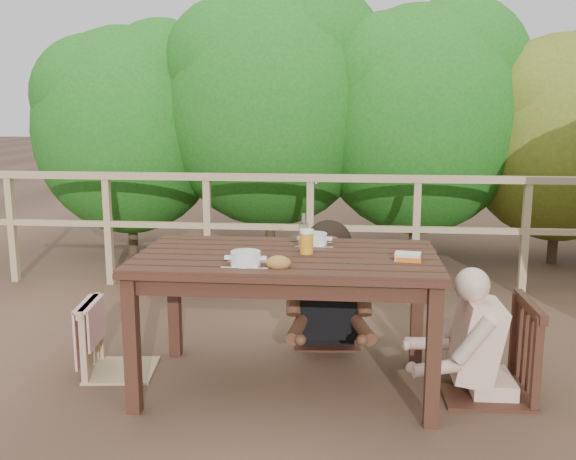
# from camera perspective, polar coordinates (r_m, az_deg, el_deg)

# --- Properties ---
(ground) EXTENTS (60.00, 60.00, 0.00)m
(ground) POSITION_cam_1_polar(r_m,az_deg,el_deg) (3.79, -0.08, -13.62)
(ground) COLOR brown
(ground) RESTS_ON ground
(table) EXTENTS (1.65, 0.93, 0.76)m
(table) POSITION_cam_1_polar(r_m,az_deg,el_deg) (3.65, -0.08, -8.18)
(table) COLOR #331A12
(table) RESTS_ON ground
(chair_left) EXTENTS (0.46, 0.46, 0.82)m
(chair_left) POSITION_cam_1_polar(r_m,az_deg,el_deg) (3.97, -14.75, -6.53)
(chair_left) COLOR tan
(chair_left) RESTS_ON ground
(chair_far) EXTENTS (0.47, 0.47, 0.87)m
(chair_far) POSITION_cam_1_polar(r_m,az_deg,el_deg) (4.33, 3.45, -4.39)
(chair_far) COLOR #331A12
(chair_far) RESTS_ON ground
(chair_right) EXTENTS (0.51, 0.51, 1.01)m
(chair_right) POSITION_cam_1_polar(r_m,az_deg,el_deg) (3.70, 17.39, -6.43)
(chair_right) COLOR #331A12
(chair_right) RESTS_ON ground
(woman) EXTENTS (0.58, 0.69, 1.31)m
(woman) POSITION_cam_1_polar(r_m,az_deg,el_deg) (4.29, 3.50, -1.50)
(woman) COLOR black
(woman) RESTS_ON ground
(diner_right) EXTENTS (0.59, 0.49, 1.18)m
(diner_right) POSITION_cam_1_polar(r_m,az_deg,el_deg) (3.68, 17.93, -5.17)
(diner_right) COLOR beige
(diner_right) RESTS_ON ground
(railing) EXTENTS (5.60, 0.10, 1.01)m
(railing) POSITION_cam_1_polar(r_m,az_deg,el_deg) (5.55, 1.97, -0.24)
(railing) COLOR tan
(railing) RESTS_ON ground
(hedge_row) EXTENTS (6.60, 1.60, 3.80)m
(hedge_row) POSITION_cam_1_polar(r_m,az_deg,el_deg) (6.65, 6.29, 13.62)
(hedge_row) COLOR #1A5415
(hedge_row) RESTS_ON ground
(soup_near) EXTENTS (0.26, 0.26, 0.09)m
(soup_near) POSITION_cam_1_polar(r_m,az_deg,el_deg) (3.30, -3.77, -2.63)
(soup_near) COLOR white
(soup_near) RESTS_ON table
(soup_far) EXTENTS (0.25, 0.25, 0.08)m
(soup_far) POSITION_cam_1_polar(r_m,az_deg,el_deg) (3.78, 2.37, -0.89)
(soup_far) COLOR silver
(soup_far) RESTS_ON table
(bread_roll) EXTENTS (0.13, 0.10, 0.07)m
(bread_roll) POSITION_cam_1_polar(r_m,az_deg,el_deg) (3.25, -0.84, -2.93)
(bread_roll) COLOR #9F682B
(bread_roll) RESTS_ON table
(beer_glass) EXTENTS (0.08, 0.08, 0.15)m
(beer_glass) POSITION_cam_1_polar(r_m,az_deg,el_deg) (3.54, 1.67, -1.14)
(beer_glass) COLOR gold
(beer_glass) RESTS_ON table
(bottle) EXTENTS (0.06, 0.06, 0.23)m
(bottle) POSITION_cam_1_polar(r_m,az_deg,el_deg) (3.57, 1.41, -0.37)
(bottle) COLOR silver
(bottle) RESTS_ON table
(butter_tub) EXTENTS (0.15, 0.12, 0.06)m
(butter_tub) POSITION_cam_1_polar(r_m,az_deg,el_deg) (3.44, 10.56, -2.48)
(butter_tub) COLOR white
(butter_tub) RESTS_ON table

